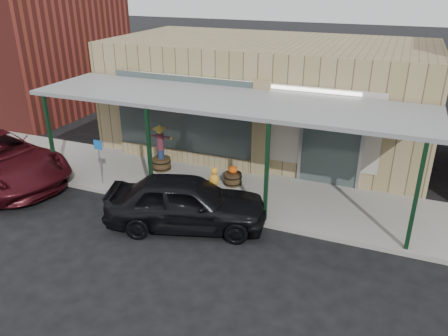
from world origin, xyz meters
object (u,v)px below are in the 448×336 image
at_px(handicap_sign, 99,156).
at_px(parked_sedan, 186,202).
at_px(barrel_pumpkin, 233,177).
at_px(barrel_scarecrow, 161,155).

distance_m(handicap_sign, parked_sedan, 3.84).
distance_m(barrel_pumpkin, parked_sedan, 2.71).
bearing_deg(barrel_pumpkin, barrel_scarecrow, 176.28).
xyz_separation_m(barrel_pumpkin, parked_sedan, (-0.33, -2.67, 0.35)).
bearing_deg(handicap_sign, parked_sedan, -15.90).
bearing_deg(parked_sedan, barrel_scarecrow, 23.22).
height_order(handicap_sign, parked_sedan, handicap_sign).
relative_size(handicap_sign, parked_sedan, 0.32).
bearing_deg(handicap_sign, barrel_scarecrow, 55.41).
height_order(barrel_pumpkin, parked_sedan, parked_sedan).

